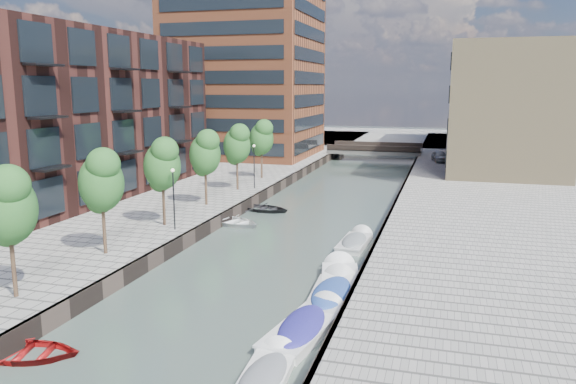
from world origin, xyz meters
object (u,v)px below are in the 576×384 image
at_px(motorboat_3, 333,294).
at_px(tree_3, 162,163).
at_px(motorboat_2, 340,280).
at_px(motorboat_0, 307,327).
at_px(sloop_3, 233,225).
at_px(sloop_4, 265,211).
at_px(tree_2, 101,179).
at_px(bridge, 375,150).
at_px(motorboat_4, 356,242).
at_px(tree_6, 261,137).
at_px(tree_5, 237,143).
at_px(tree_4, 205,152).
at_px(tree_1, 8,204).
at_px(sloop_2, 29,357).
at_px(motorboat_1, 266,377).
at_px(car, 440,156).

bearing_deg(motorboat_3, tree_3, 150.17).
bearing_deg(motorboat_2, motorboat_0, -91.80).
bearing_deg(sloop_3, tree_3, 168.84).
bearing_deg(sloop_4, tree_3, 169.90).
distance_m(tree_2, motorboat_3, 14.38).
distance_m(bridge, motorboat_4, 45.06).
xyz_separation_m(tree_6, motorboat_0, (13.14, -32.86, -5.08)).
bearing_deg(bridge, motorboat_3, -84.85).
xyz_separation_m(tree_2, tree_5, (0.00, 21.00, 0.00)).
xyz_separation_m(tree_4, motorboat_3, (13.43, -14.70, -5.08)).
relative_size(tree_4, sloop_3, 1.27).
bearing_deg(sloop_3, tree_1, -168.69).
xyz_separation_m(sloop_2, motorboat_2, (10.11, 11.84, 0.11)).
distance_m(tree_4, sloop_3, 6.46).
distance_m(tree_4, sloop_2, 24.91).
distance_m(tree_3, motorboat_4, 14.11).
height_order(tree_1, tree_2, same).
relative_size(bridge, tree_5, 2.18).
height_order(tree_4, sloop_4, tree_4).
bearing_deg(motorboat_2, tree_3, 158.39).
distance_m(tree_6, motorboat_0, 35.75).
bearing_deg(tree_6, motorboat_3, -64.92).
distance_m(sloop_2, motorboat_4, 21.62).
height_order(tree_3, motorboat_1, tree_3).
bearing_deg(motorboat_3, tree_4, 132.42).
relative_size(sloop_4, motorboat_3, 0.77).
distance_m(tree_5, motorboat_3, 26.03).
height_order(motorboat_3, motorboat_4, motorboat_3).
xyz_separation_m(bridge, car, (9.14, -7.49, 0.29)).
xyz_separation_m(tree_1, sloop_2, (3.24, -3.12, -5.31)).
bearing_deg(car, motorboat_4, -109.86).
bearing_deg(motorboat_1, motorboat_3, 85.44).
relative_size(tree_3, tree_4, 1.00).
height_order(sloop_2, motorboat_1, motorboat_1).
height_order(tree_2, sloop_4, tree_2).
bearing_deg(motorboat_0, bridge, 94.51).
relative_size(tree_5, car, 1.48).
distance_m(tree_3, tree_5, 14.00).
xyz_separation_m(bridge, tree_2, (-8.50, -54.00, 3.92)).
distance_m(sloop_4, motorboat_2, 18.20).
height_order(tree_6, motorboat_2, tree_6).
height_order(motorboat_2, motorboat_3, motorboat_2).
relative_size(tree_4, sloop_2, 1.47).
height_order(tree_1, motorboat_0, tree_1).
relative_size(tree_1, motorboat_4, 1.23).
xyz_separation_m(tree_1, motorboat_3, (13.43, 6.30, -5.08)).
relative_size(bridge, motorboat_1, 2.81).
bearing_deg(tree_3, tree_6, 90.00).
distance_m(tree_3, motorboat_1, 21.32).
bearing_deg(tree_4, sloop_4, 39.96).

